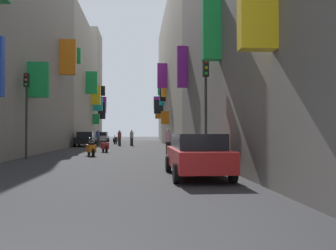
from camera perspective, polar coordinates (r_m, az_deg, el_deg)
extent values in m
plane|color=#2D2D30|center=(32.92, -7.47, -3.67)|extent=(140.00, 140.00, 0.00)
cube|color=green|center=(22.61, -20.21, 6.87)|extent=(1.19, 0.45, 2.10)
cube|color=green|center=(33.94, -14.97, 10.76)|extent=(1.26, 0.41, 1.40)
cube|color=orange|center=(31.17, -15.83, 10.50)|extent=(1.32, 0.49, 2.95)
cube|color=#B2A899|center=(47.37, -16.41, 6.58)|extent=(6.00, 19.52, 15.54)
cube|color=yellow|center=(49.58, -11.58, 4.78)|extent=(1.25, 0.64, 2.68)
cube|color=#19B2BF|center=(51.62, -11.26, 3.35)|extent=(1.31, 0.45, 1.97)
cube|color=green|center=(44.93, -12.24, 6.71)|extent=(1.40, 0.39, 2.75)
cube|color=green|center=(51.05, -11.55, 0.94)|extent=(0.93, 0.45, 1.47)
cube|color=#9E9384|center=(60.53, -13.81, 6.10)|extent=(6.00, 7.14, 18.04)
cube|color=black|center=(59.38, -10.59, 5.45)|extent=(0.92, 0.45, 1.59)
cube|color=red|center=(62.57, -10.33, 2.59)|extent=(0.78, 0.49, 1.41)
cube|color=purple|center=(62.15, -10.33, 3.68)|extent=(0.87, 0.57, 1.77)
cube|color=black|center=(57.82, -10.64, 2.29)|extent=(1.11, 0.58, 2.69)
cube|color=slate|center=(17.40, 17.93, 17.25)|extent=(6.00, 24.80, 13.90)
cube|color=green|center=(15.39, 7.00, 15.35)|extent=(0.76, 0.50, 2.73)
cube|color=purple|center=(25.16, 2.32, 9.34)|extent=(0.75, 0.53, 2.90)
cube|color=#9E9384|center=(38.47, 5.09, 10.14)|extent=(6.00, 19.09, 17.95)
cube|color=black|center=(46.31, -0.85, 5.62)|extent=(0.71, 0.54, 2.88)
cube|color=purple|center=(43.66, -0.93, 7.99)|extent=(1.21, 0.43, 2.99)
cube|color=yellow|center=(44.92, -0.66, 6.55)|extent=(0.60, 0.54, 3.11)
cube|color=orange|center=(40.77, -0.50, 1.19)|extent=(0.89, 0.47, 1.51)
cube|color=#9E9384|center=(55.68, 2.02, 6.72)|extent=(6.00, 16.11, 18.10)
cube|color=orange|center=(56.11, -1.62, 2.49)|extent=(0.90, 0.36, 2.87)
cube|color=black|center=(51.06, -1.55, 2.95)|extent=(1.31, 0.59, 1.99)
cube|color=green|center=(49.97, -1.19, 6.40)|extent=(0.83, 0.55, 2.64)
cube|color=purple|center=(55.47, -1.73, 3.68)|extent=(1.18, 0.43, 1.84)
cube|color=#19B2BF|center=(48.87, -1.02, 4.77)|extent=(0.65, 0.54, 2.64)
cube|color=#B21E1E|center=(11.79, 4.66, -5.35)|extent=(1.66, 4.45, 0.63)
cube|color=black|center=(11.54, 4.83, -2.64)|extent=(1.46, 2.49, 0.50)
cylinder|color=black|center=(13.17, 0.03, -6.29)|extent=(0.18, 0.60, 0.60)
cylinder|color=black|center=(13.41, 7.17, -6.19)|extent=(0.18, 0.60, 0.60)
cylinder|color=black|center=(10.26, 1.37, -7.77)|extent=(0.18, 0.60, 0.60)
cylinder|color=black|center=(10.57, 10.45, -7.56)|extent=(0.18, 0.60, 0.60)
cube|color=black|center=(36.76, -13.17, -2.43)|extent=(1.71, 4.19, 0.62)
cube|color=black|center=(36.96, -13.12, -1.50)|extent=(1.51, 2.35, 0.56)
cylinder|color=black|center=(35.28, -12.13, -3.00)|extent=(0.18, 0.60, 0.60)
cylinder|color=black|center=(35.54, -14.88, -2.97)|extent=(0.18, 0.60, 0.60)
cylinder|color=black|center=(38.02, -11.58, -2.86)|extent=(0.18, 0.60, 0.60)
cylinder|color=black|center=(38.27, -14.14, -2.83)|extent=(0.18, 0.60, 0.60)
cube|color=#B7B7BC|center=(52.34, -10.64, -2.03)|extent=(1.74, 3.96, 0.61)
cube|color=black|center=(52.53, -10.62, -1.41)|extent=(1.53, 2.22, 0.53)
cylinder|color=black|center=(50.96, -9.82, -2.41)|extent=(0.18, 0.60, 0.60)
cylinder|color=black|center=(51.15, -11.77, -2.39)|extent=(0.18, 0.60, 0.60)
cylinder|color=black|center=(53.56, -9.57, -2.34)|extent=(0.18, 0.60, 0.60)
cylinder|color=black|center=(53.74, -11.42, -2.33)|extent=(0.18, 0.60, 0.60)
cube|color=orange|center=(22.20, -12.34, -3.71)|extent=(0.78, 1.23, 0.45)
cube|color=black|center=(21.97, -12.24, -2.95)|extent=(0.48, 0.63, 0.16)
cylinder|color=#4C4C51|center=(22.75, -12.60, -2.83)|extent=(0.14, 0.28, 0.68)
cylinder|color=black|center=(22.91, -12.67, -4.19)|extent=(0.25, 0.49, 0.48)
cylinder|color=black|center=(21.51, -11.99, -4.40)|extent=(0.25, 0.49, 0.48)
cube|color=red|center=(26.24, -10.18, -3.31)|extent=(0.71, 1.12, 0.45)
cube|color=black|center=(26.42, -10.26, -2.63)|extent=(0.46, 0.63, 0.16)
cylinder|color=#4C4C51|center=(25.72, -9.97, -2.63)|extent=(0.13, 0.28, 0.68)
cylinder|color=black|center=(25.62, -9.91, -3.87)|extent=(0.23, 0.49, 0.48)
cylinder|color=black|center=(26.89, -10.44, -3.74)|extent=(0.23, 0.49, 0.48)
cube|color=black|center=(43.21, -8.50, -2.43)|extent=(0.53, 1.16, 0.45)
cube|color=black|center=(43.41, -8.46, -2.02)|extent=(0.36, 0.58, 0.16)
cylinder|color=#4C4C51|center=(42.64, -8.61, -2.01)|extent=(0.08, 0.28, 0.68)
cylinder|color=black|center=(42.52, -8.65, -2.76)|extent=(0.14, 0.49, 0.48)
cylinder|color=black|center=(43.91, -8.37, -2.70)|extent=(0.14, 0.49, 0.48)
cylinder|color=black|center=(23.40, 0.04, -3.75)|extent=(0.43, 0.43, 0.81)
cylinder|color=pink|center=(23.37, 0.04, -1.97)|extent=(0.51, 0.51, 0.64)
sphere|color=tan|center=(23.37, 0.04, -0.91)|extent=(0.22, 0.22, 0.22)
cylinder|color=#2D2D2D|center=(37.70, -7.85, -2.73)|extent=(0.45, 0.45, 0.80)
cylinder|color=maroon|center=(37.68, -7.85, -1.63)|extent=(0.54, 0.54, 0.64)
sphere|color=tan|center=(37.68, -7.84, -0.99)|extent=(0.22, 0.22, 0.22)
cylinder|color=#2D2D2D|center=(37.51, -5.89, -2.74)|extent=(0.45, 0.45, 0.81)
cylinder|color=#B2AD9E|center=(37.50, -5.89, -1.63)|extent=(0.53, 0.53, 0.64)
sphere|color=tan|center=(37.50, -5.89, -0.98)|extent=(0.22, 0.22, 0.22)
cylinder|color=#363636|center=(39.90, -11.26, -2.60)|extent=(0.45, 0.45, 0.85)
cylinder|color=#335199|center=(39.89, -11.25, -1.51)|extent=(0.53, 0.53, 0.67)
sphere|color=tan|center=(39.88, -11.25, -0.86)|extent=(0.23, 0.23, 0.23)
cylinder|color=#2D2D2D|center=(20.87, -21.92, 0.32)|extent=(0.12, 0.12, 3.96)
cube|color=black|center=(21.05, -21.87, 6.74)|extent=(0.26, 0.26, 0.75)
sphere|color=red|center=(20.96, -21.98, 7.47)|extent=(0.14, 0.14, 0.14)
sphere|color=orange|center=(20.92, -21.99, 6.79)|extent=(0.14, 0.14, 0.14)
sphere|color=green|center=(20.89, -21.99, 6.11)|extent=(0.14, 0.14, 0.14)
cylinder|color=#2D2D2D|center=(15.70, 6.14, 0.66)|extent=(0.12, 0.12, 3.94)
cube|color=black|center=(15.94, 6.12, 9.11)|extent=(0.26, 0.26, 0.75)
sphere|color=red|center=(15.85, 6.21, 10.09)|extent=(0.14, 0.14, 0.14)
sphere|color=orange|center=(15.80, 6.22, 9.20)|extent=(0.14, 0.14, 0.14)
sphere|color=green|center=(15.76, 6.22, 8.30)|extent=(0.14, 0.14, 0.14)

